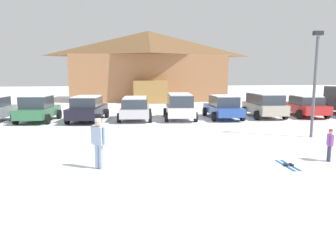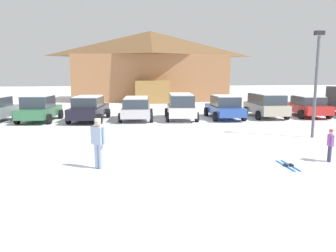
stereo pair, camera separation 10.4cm
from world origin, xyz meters
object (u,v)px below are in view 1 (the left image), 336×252
Objects in this scene: ski_lodge at (148,65)px; parked_green_coupe at (38,108)px; parked_black_sedan at (88,108)px; skier_adult_in_blue_parka at (99,141)px; parked_red_sedan at (305,106)px; skier_child_in_purple_jacket at (330,143)px; parked_silver_wagon at (135,108)px; parked_white_suv at (180,106)px; parked_blue_hatchback at (223,107)px; pair_of_skis at (288,165)px; parked_beige_suv at (264,104)px; lamp_post at (315,78)px.

ski_lodge is 20.50m from parked_green_coupe.
parked_black_sedan is at bearing -106.73° from ski_lodge.
parked_green_coupe is 2.55× the size of skier_adult_in_blue_parka.
skier_child_in_purple_jacket is (-6.00, -11.86, -0.13)m from parked_red_sedan.
skier_adult_in_blue_parka is (-1.64, -11.55, 0.10)m from parked_silver_wagon.
parked_green_coupe is 12.55m from skier_adult_in_blue_parka.
skier_adult_in_blue_parka is at bearing -82.54° from parked_black_sedan.
parked_black_sedan is 2.99× the size of skier_adult_in_blue_parka.
parked_red_sedan is at bearing 0.61° from parked_silver_wagon.
parked_red_sedan is (9.39, 0.25, -0.15)m from parked_white_suv.
skier_child_in_purple_jacket is at bearing -88.61° from parked_blue_hatchback.
skier_adult_in_blue_parka is 8.06m from skier_child_in_purple_jacket.
pair_of_skis is (-7.73, -12.21, -0.77)m from parked_red_sedan.
parked_blue_hatchback is at bearing -176.06° from parked_beige_suv.
parked_red_sedan is at bearing 1.53° from parked_white_suv.
ski_lodge is 13.57× the size of pair_of_skis.
parked_blue_hatchback is at bearing 55.82° from skier_adult_in_blue_parka.
ski_lodge is at bearing 110.69° from parked_beige_suv.
parked_green_coupe is 0.93× the size of parked_blue_hatchback.
parked_green_coupe reaches higher than parked_red_sedan.
parked_blue_hatchback is at bearing 106.92° from lamp_post.
parked_white_suv is 9.25m from lamp_post.
parked_green_coupe is 3.66× the size of skier_child_in_purple_jacket.
parked_green_coupe is 0.98× the size of parked_silver_wagon.
parked_red_sedan is at bearing 0.16° from parked_green_coupe.
skier_child_in_purple_jacket is at bearing -103.48° from parked_beige_suv.
parked_silver_wagon is at bearing 138.40° from lamp_post.
skier_adult_in_blue_parka is (-4.01, -29.88, -3.23)m from ski_lodge.
ski_lodge is 19.12m from parked_blue_hatchback.
parked_white_suv is at bearing 106.25° from skier_child_in_purple_jacket.
parked_white_suv is 3.10m from parked_blue_hatchback.
parked_beige_suv is 0.87× the size of lamp_post.
pair_of_skis is 0.27× the size of lamp_post.
parked_beige_suv is 7.84m from lamp_post.
lamp_post is (8.36, -7.42, 2.04)m from parked_silver_wagon.
parked_beige_suv reaches higher than parked_red_sedan.
parked_beige_suv is at bearing -69.31° from ski_lodge.
parked_green_coupe is at bearing 152.98° from lamp_post.
parked_red_sedan is 0.89× the size of lamp_post.
parked_green_coupe is at bearing -179.90° from parked_beige_suv.
lamp_post is at bearing -76.91° from ski_lodge.
parked_blue_hatchback is at bearing 83.13° from pair_of_skis.
parked_silver_wagon is at bearing -0.74° from parked_green_coupe.
parked_blue_hatchback is (6.14, -0.11, -0.02)m from parked_silver_wagon.
parked_black_sedan reaches higher than parked_blue_hatchback.
parked_beige_suv is at bearing 0.67° from parked_silver_wagon.
pair_of_skis is at bearing -4.77° from skier_adult_in_blue_parka.
parked_white_suv reaches higher than skier_child_in_purple_jacket.
parked_white_suv reaches higher than parked_blue_hatchback.
parked_beige_suv is (3.12, 0.22, 0.11)m from parked_blue_hatchback.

